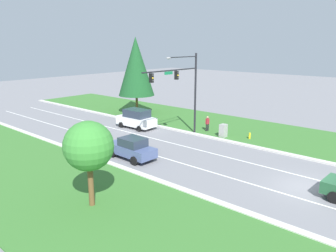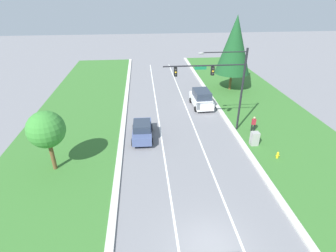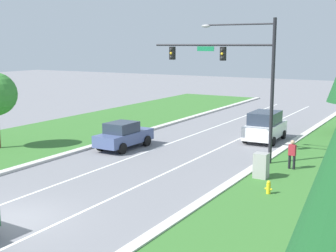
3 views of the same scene
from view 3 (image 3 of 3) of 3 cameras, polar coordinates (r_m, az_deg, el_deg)
ground_plane at (r=19.69m, az=-18.65°, el=-10.87°), size 160.00×160.00×0.00m
curb_strip_right at (r=16.11m, az=-4.77°, el=-14.85°), size 0.50×90.00×0.15m
lane_stripe_inner_right at (r=18.45m, az=-14.86°, el=-12.10°), size 0.14×81.00×0.01m
traffic_signal_mast at (r=27.47m, az=8.42°, el=7.04°), size 7.67×0.41×8.26m
slate_blue_sedan at (r=30.97m, az=-5.44°, el=-1.13°), size 2.07×4.49×1.79m
white_suv at (r=33.92m, az=11.74°, el=-0.04°), size 2.32×4.58×2.11m
utility_cabinet at (r=24.36m, az=11.28°, el=-4.84°), size 0.70×0.60×1.37m
pedestrian at (r=26.40m, az=14.89°, el=-3.28°), size 0.40×0.26×1.69m
fire_hydrant at (r=22.00m, az=12.15°, el=-7.42°), size 0.34×0.20×0.70m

